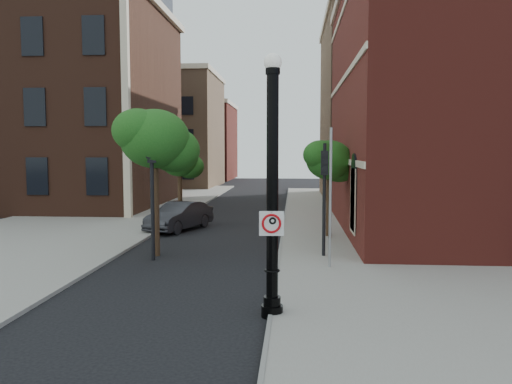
# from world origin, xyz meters

# --- Properties ---
(ground) EXTENTS (120.00, 120.00, 0.00)m
(ground) POSITION_xyz_m (0.00, 0.00, 0.00)
(ground) COLOR black
(ground) RESTS_ON ground
(sidewalk_right) EXTENTS (8.00, 60.00, 0.12)m
(sidewalk_right) POSITION_xyz_m (6.00, 10.00, 0.06)
(sidewalk_right) COLOR gray
(sidewalk_right) RESTS_ON ground
(sidewalk_left) EXTENTS (10.00, 50.00, 0.12)m
(sidewalk_left) POSITION_xyz_m (-9.00, 18.00, 0.06)
(sidewalk_left) COLOR gray
(sidewalk_left) RESTS_ON ground
(curb_edge) EXTENTS (0.10, 60.00, 0.14)m
(curb_edge) POSITION_xyz_m (2.05, 10.00, 0.07)
(curb_edge) COLOR gray
(curb_edge) RESTS_ON ground
(victorian_building) EXTENTS (18.60, 14.60, 17.95)m
(victorian_building) POSITION_xyz_m (-16.00, 23.97, 8.74)
(victorian_building) COLOR #4F2B1D
(victorian_building) RESTS_ON ground
(bg_building_tan_a) EXTENTS (12.00, 12.00, 12.00)m
(bg_building_tan_a) POSITION_xyz_m (-12.00, 44.00, 6.00)
(bg_building_tan_a) COLOR #8C684C
(bg_building_tan_a) RESTS_ON ground
(bg_building_red) EXTENTS (12.00, 12.00, 10.00)m
(bg_building_red) POSITION_xyz_m (-12.00, 58.00, 5.00)
(bg_building_red) COLOR maroon
(bg_building_red) RESTS_ON ground
(bg_building_tan_b) EXTENTS (22.00, 14.00, 14.00)m
(bg_building_tan_b) POSITION_xyz_m (16.00, 30.00, 7.00)
(bg_building_tan_b) COLOR #8C684C
(bg_building_tan_b) RESTS_ON ground
(lamppost) EXTENTS (0.53, 0.53, 6.25)m
(lamppost) POSITION_xyz_m (2.08, 0.67, 2.89)
(lamppost) COLOR black
(lamppost) RESTS_ON ground
(no_parking_sign) EXTENTS (0.58, 0.09, 0.58)m
(no_parking_sign) POSITION_xyz_m (2.07, 0.51, 2.30)
(no_parking_sign) COLOR white
(no_parking_sign) RESTS_ON ground
(parked_car) EXTENTS (2.89, 4.53, 1.41)m
(parked_car) POSITION_xyz_m (-3.16, 13.45, 0.71)
(parked_car) COLOR #2A2A2F
(parked_car) RESTS_ON ground
(traffic_signal_left) EXTENTS (0.38, 0.43, 4.88)m
(traffic_signal_left) POSITION_xyz_m (-2.54, 6.53, 3.29)
(traffic_signal_left) COLOR black
(traffic_signal_left) RESTS_ON ground
(traffic_signal_right) EXTENTS (0.27, 0.35, 4.26)m
(traffic_signal_right) POSITION_xyz_m (3.70, 7.27, 2.87)
(traffic_signal_right) COLOR black
(traffic_signal_right) RESTS_ON ground
(utility_pole) EXTENTS (0.10, 0.10, 4.76)m
(utility_pole) POSITION_xyz_m (3.79, 5.49, 2.38)
(utility_pole) COLOR #999999
(utility_pole) RESTS_ON ground
(street_tree_a) EXTENTS (3.08, 2.78, 5.55)m
(street_tree_a) POSITION_xyz_m (-2.58, 7.37, 4.38)
(street_tree_a) COLOR #372516
(street_tree_a) RESTS_ON ground
(street_tree_b) EXTENTS (2.40, 2.17, 4.33)m
(street_tree_b) POSITION_xyz_m (-3.52, 15.34, 3.41)
(street_tree_b) COLOR #372516
(street_tree_b) RESTS_ON ground
(street_tree_c) EXTENTS (2.48, 2.24, 4.46)m
(street_tree_c) POSITION_xyz_m (4.19, 11.62, 3.51)
(street_tree_c) COLOR #372516
(street_tree_c) RESTS_ON ground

